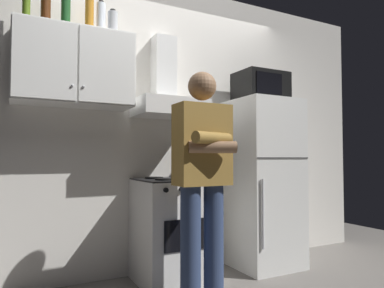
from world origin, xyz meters
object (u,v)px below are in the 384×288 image
(bottle_rum_dark, at_px, (46,7))
(bottle_wine_green, at_px, (66,10))
(refrigerator, at_px, (263,183))
(bottle_vodka_clear, at_px, (101,19))
(bottle_olive_oil, at_px, (26,6))
(bottle_liquor_amber, at_px, (89,14))
(person_standing, at_px, (203,178))
(range_hood, at_px, (168,95))
(stove_oven, at_px, (173,230))
(bottle_canister_steel, at_px, (113,24))
(microwave, at_px, (261,87))
(upper_cabinet, at_px, (74,68))

(bottle_rum_dark, relative_size, bottle_wine_green, 1.01)
(refrigerator, bearing_deg, bottle_vodka_clear, 174.75)
(bottle_olive_oil, distance_m, bottle_liquor_amber, 0.47)
(bottle_rum_dark, bearing_deg, person_standing, -37.95)
(bottle_vodka_clear, distance_m, bottle_wine_green, 0.28)
(bottle_rum_dark, bearing_deg, range_hood, -1.12)
(range_hood, bearing_deg, bottle_wine_green, 179.66)
(stove_oven, xyz_separation_m, bottle_rum_dark, (-1.01, 0.15, 1.77))
(bottle_vodka_clear, relative_size, bottle_canister_steel, 1.25)
(refrigerator, bearing_deg, range_hood, 172.45)
(bottle_canister_steel, bearing_deg, refrigerator, -5.23)
(microwave, relative_size, person_standing, 0.29)
(person_standing, height_order, bottle_canister_steel, bottle_canister_steel)
(microwave, xyz_separation_m, bottle_rum_dark, (-1.96, 0.13, 0.46))
(upper_cabinet, bearing_deg, bottle_olive_oil, 178.03)
(stove_oven, relative_size, microwave, 1.82)
(bottle_canister_steel, distance_m, bottle_liquor_amber, 0.20)
(stove_oven, height_order, bottle_canister_steel, bottle_canister_steel)
(refrigerator, relative_size, bottle_vodka_clear, 5.60)
(bottle_olive_oil, bearing_deg, upper_cabinet, -1.97)
(bottle_olive_oil, xyz_separation_m, bottle_rum_dark, (0.14, 0.01, 0.02))
(refrigerator, relative_size, microwave, 3.33)
(range_hood, xyz_separation_m, microwave, (0.95, -0.11, 0.14))
(bottle_wine_green, bearing_deg, bottle_canister_steel, 0.24)
(bottle_wine_green, bearing_deg, microwave, -3.54)
(bottle_canister_steel, relative_size, bottle_wine_green, 0.73)
(range_hood, bearing_deg, person_standing, -93.91)
(upper_cabinet, relative_size, bottle_liquor_amber, 2.68)
(range_hood, xyz_separation_m, bottle_liquor_amber, (-0.68, 0.03, 0.61))
(bottle_olive_oil, distance_m, bottle_wine_green, 0.28)
(bottle_wine_green, bearing_deg, bottle_liquor_amber, 6.18)
(upper_cabinet, xyz_separation_m, bottle_wine_green, (-0.07, 0.01, 0.45))
(bottle_rum_dark, distance_m, bottle_liquor_amber, 0.33)
(bottle_vodka_clear, bearing_deg, range_hood, -1.53)
(bottle_rum_dark, relative_size, bottle_canister_steel, 1.37)
(stove_oven, height_order, bottle_rum_dark, bottle_rum_dark)
(stove_oven, bearing_deg, upper_cabinet, 171.10)
(refrigerator, height_order, bottle_liquor_amber, bottle_liquor_amber)
(bottle_rum_dark, bearing_deg, bottle_olive_oil, -176.15)
(person_standing, height_order, bottle_wine_green, bottle_wine_green)
(upper_cabinet, height_order, bottle_canister_steel, bottle_canister_steel)
(upper_cabinet, xyz_separation_m, bottle_rum_dark, (-0.21, 0.02, 0.45))
(refrigerator, distance_m, microwave, 0.94)
(range_hood, height_order, bottle_liquor_amber, bottle_liquor_amber)
(bottle_olive_oil, xyz_separation_m, bottle_liquor_amber, (0.47, 0.01, 0.03))
(stove_oven, xyz_separation_m, refrigerator, (0.95, 0.00, 0.37))
(microwave, height_order, bottle_liquor_amber, bottle_liquor_amber)
(person_standing, relative_size, bottle_liquor_amber, 4.89)
(refrigerator, distance_m, bottle_rum_dark, 2.42)
(person_standing, distance_m, bottle_wine_green, 1.70)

